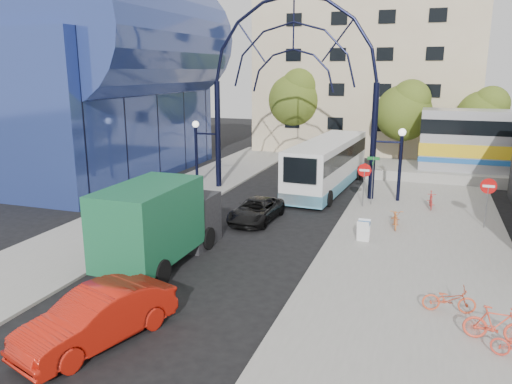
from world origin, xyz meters
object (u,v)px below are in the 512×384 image
at_px(street_name_sign, 373,170).
at_px(bike_far_b, 496,324).
at_px(city_bus, 328,164).
at_px(green_truck, 161,222).
at_px(red_sedan, 97,317).
at_px(bike_near_b, 431,200).
at_px(sandwich_board, 364,228).
at_px(black_suv, 256,210).
at_px(gateway_arch, 293,55).
at_px(tree_north_a, 405,110).
at_px(stop_sign, 364,174).
at_px(bike_near_a, 396,218).
at_px(tree_north_b, 297,97).
at_px(bike_far_a, 449,299).
at_px(tree_north_c, 484,114).
at_px(do_not_enter_sign, 488,191).

xyz_separation_m(street_name_sign, bike_far_b, (5.11, -14.12, -1.48)).
relative_size(city_bus, green_truck, 1.76).
xyz_separation_m(red_sedan, bike_near_b, (9.00, 17.95, -0.19)).
xyz_separation_m(sandwich_board, black_suv, (-5.74, 1.67, -0.15)).
bearing_deg(gateway_arch, street_name_sign, -15.07).
bearing_deg(gateway_arch, tree_north_a, 62.83).
height_order(stop_sign, sandwich_board, stop_sign).
bearing_deg(bike_near_b, tree_north_a, 96.56).
xyz_separation_m(street_name_sign, green_truck, (-7.16, -11.50, -0.43)).
distance_m(stop_sign, city_bus, 5.04).
relative_size(gateway_arch, bike_near_a, 7.41).
relative_size(red_sedan, bike_near_b, 3.01).
distance_m(street_name_sign, tree_north_b, 19.81).
relative_size(tree_north_b, red_sedan, 1.66).
relative_size(sandwich_board, bike_far_a, 0.60).
bearing_deg(sandwich_board, stop_sign, 97.57).
bearing_deg(street_name_sign, city_bus, 133.08).
distance_m(red_sedan, bike_near_b, 20.08).
relative_size(stop_sign, black_suv, 0.59).
xyz_separation_m(tree_north_c, bike_near_a, (-5.28, -19.32, -3.67)).
relative_size(city_bus, red_sedan, 2.48).
distance_m(tree_north_b, black_suv, 23.07).
relative_size(tree_north_c, bike_near_b, 4.07).
bearing_deg(red_sedan, do_not_enter_sign, 70.45).
bearing_deg(tree_north_a, bike_near_a, -87.62).
height_order(gateway_arch, red_sedan, gateway_arch).
xyz_separation_m(sandwich_board, tree_north_b, (-9.48, 23.95, 4.52)).
relative_size(bike_near_a, bike_far_a, 1.11).
bearing_deg(gateway_arch, bike_far_a, -57.05).
bearing_deg(stop_sign, street_name_sign, 56.36).
bearing_deg(bike_far_a, stop_sign, 13.19).
relative_size(black_suv, bike_far_a, 2.58).
distance_m(stop_sign, bike_near_a, 4.20).
relative_size(tree_north_a, city_bus, 0.59).
bearing_deg(tree_north_c, city_bus, -130.84).
distance_m(sandwich_board, black_suv, 5.98).
bearing_deg(city_bus, sandwich_board, -66.15).
relative_size(street_name_sign, bike_near_b, 1.75).
relative_size(tree_north_c, bike_far_a, 3.93).
height_order(tree_north_a, black_suv, tree_north_a).
relative_size(street_name_sign, sandwich_board, 2.83).
bearing_deg(green_truck, tree_north_a, 72.18).
relative_size(tree_north_a, bike_far_a, 4.23).
bearing_deg(tree_north_a, street_name_sign, -93.96).
height_order(tree_north_c, bike_far_a, tree_north_c).
relative_size(stop_sign, street_name_sign, 0.89).
xyz_separation_m(green_truck, bike_far_a, (11.06, -1.13, -1.15)).
xyz_separation_m(gateway_arch, tree_north_a, (6.12, 11.93, -3.95)).
height_order(do_not_enter_sign, green_truck, green_truck).
height_order(red_sedan, bike_far_b, red_sedan).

